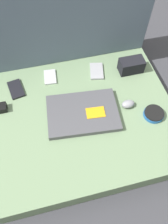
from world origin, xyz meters
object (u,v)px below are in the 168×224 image
computer_mouse (128,104)px  charger_brick (2,108)px  speaker_puck (154,114)px  camera_pouch (131,65)px  phone_silver (16,89)px  phone_black (97,71)px  phone_small (50,77)px  laptop (83,114)px

computer_mouse → charger_brick: (-0.61, 0.13, -0.00)m
speaker_puck → camera_pouch: size_ratio=0.75×
computer_mouse → phone_silver: computer_mouse is taller
phone_silver → phone_black: bearing=-7.8°
phone_small → camera_pouch: size_ratio=0.80×
laptop → phone_black: (0.14, 0.26, -0.01)m
laptop → phone_silver: size_ratio=2.79×
computer_mouse → phone_black: bearing=106.1°
laptop → phone_black: size_ratio=2.81×
computer_mouse → phone_small: bearing=138.3°
computer_mouse → camera_pouch: size_ratio=0.51×
phone_small → computer_mouse: bearing=-33.3°
phone_silver → camera_pouch: camera_pouch is taller
phone_silver → speaker_puck: bearing=-36.8°
computer_mouse → speaker_puck: computer_mouse is taller
laptop → camera_pouch: size_ratio=2.77×
phone_small → speaker_puck: bearing=-33.2°
phone_small → camera_pouch: (0.45, -0.06, 0.03)m
laptop → computer_mouse: 0.23m
computer_mouse → phone_silver: bearing=152.9°
phone_black → charger_brick: bearing=-153.9°
phone_black → phone_small: size_ratio=1.23×
phone_silver → phone_small: bearing=1.7°
phone_small → charger_brick: bearing=-145.0°
phone_black → camera_pouch: bearing=1.8°
speaker_puck → phone_small: (-0.46, 0.36, -0.01)m
speaker_puck → camera_pouch: 0.31m
phone_black → charger_brick: charger_brick is taller
camera_pouch → charger_brick: 0.72m
computer_mouse → phone_silver: 0.59m
phone_silver → phone_black: (0.45, 0.02, 0.00)m
speaker_puck → phone_black: speaker_puck is taller
computer_mouse → charger_brick: size_ratio=1.36×
phone_small → camera_pouch: bearing=-1.7°
camera_pouch → laptop: bearing=-145.9°
speaker_puck → charger_brick: size_ratio=1.99×
laptop → camera_pouch: (0.33, 0.22, 0.02)m
speaker_puck → phone_silver: speaker_puck is taller
speaker_puck → laptop: bearing=166.0°
computer_mouse → phone_black: (-0.09, 0.26, -0.01)m
speaker_puck → phone_black: 0.39m
laptop → speaker_puck: bearing=-8.3°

